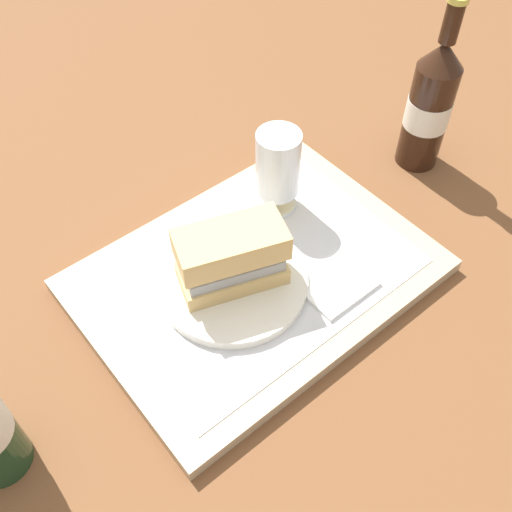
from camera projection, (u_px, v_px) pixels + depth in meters
ground_plane at (256, 280)px, 0.79m from camera, size 3.00×3.00×0.00m
tray at (256, 275)px, 0.78m from camera, size 0.44×0.32×0.02m
placemat at (256, 270)px, 0.77m from camera, size 0.38×0.27×0.00m
plate at (233, 282)px, 0.75m from camera, size 0.19×0.19×0.01m
sandwich at (234, 256)px, 0.71m from camera, size 0.14×0.10×0.08m
beer_glass at (278, 167)px, 0.79m from camera, size 0.06×0.06×0.12m
napkin_folded at (337, 284)px, 0.75m from camera, size 0.09×0.07×0.01m
beer_bottle at (430, 104)px, 0.86m from camera, size 0.07×0.07×0.27m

